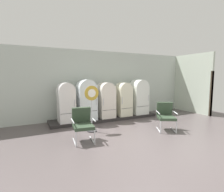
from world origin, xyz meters
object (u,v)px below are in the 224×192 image
object	(u,v)px
refrigerator_2	(106,99)
sign_stand	(92,108)
refrigerator_1	(86,99)
refrigerator_0	(66,101)
armchair_right	(166,115)
refrigerator_3	(124,98)
armchair_left	(83,123)
refrigerator_4	(139,96)

from	to	relation	value
refrigerator_2	sign_stand	distance (m)	1.61
refrigerator_1	refrigerator_0	bearing A→B (deg)	179.66
refrigerator_0	sign_stand	world-z (taller)	refrigerator_0
refrigerator_1	refrigerator_2	world-z (taller)	refrigerator_1
refrigerator_2	armchair_right	size ratio (longest dim) A/B	1.55
refrigerator_3	sign_stand	size ratio (longest dim) A/B	0.95
refrigerator_2	armchair_left	distance (m)	2.50
refrigerator_0	armchair_right	size ratio (longest dim) A/B	1.57
refrigerator_0	refrigerator_2	bearing A→B (deg)	-0.11
refrigerator_1	refrigerator_3	xyz separation A→B (m)	(1.69, -0.03, -0.07)
refrigerator_0	refrigerator_1	distance (m)	0.81
refrigerator_0	sign_stand	size ratio (longest dim) A/B	0.97
refrigerator_0	sign_stand	distance (m)	1.34
refrigerator_1	refrigerator_4	distance (m)	2.54
refrigerator_1	refrigerator_3	bearing A→B (deg)	-1.05
refrigerator_0	sign_stand	bearing A→B (deg)	-63.86
refrigerator_4	armchair_left	distance (m)	3.82
refrigerator_0	armchair_left	xyz separation A→B (m)	(0.06, -1.89, -0.39)
refrigerator_4	armchair_left	size ratio (longest dim) A/B	1.66
refrigerator_0	sign_stand	xyz separation A→B (m)	(0.59, -1.20, -0.13)
refrigerator_4	armchair_left	world-z (taller)	refrigerator_4
refrigerator_1	refrigerator_2	size ratio (longest dim) A/B	1.09
refrigerator_1	armchair_left	size ratio (longest dim) A/B	1.69
armchair_right	refrigerator_3	bearing A→B (deg)	101.70
refrigerator_2	refrigerator_4	distance (m)	1.69
armchair_right	sign_stand	world-z (taller)	sign_stand
refrigerator_1	refrigerator_3	distance (m)	1.70
refrigerator_1	refrigerator_2	distance (m)	0.85
refrigerator_0	refrigerator_4	size ratio (longest dim) A/B	0.95
refrigerator_4	sign_stand	distance (m)	3.01
refrigerator_2	sign_stand	xyz separation A→B (m)	(-1.07, -1.20, -0.11)
refrigerator_1	armchair_right	size ratio (longest dim) A/B	1.69
sign_stand	refrigerator_0	bearing A→B (deg)	116.14
refrigerator_0	refrigerator_4	xyz separation A→B (m)	(3.34, 0.01, 0.04)
refrigerator_4	armchair_left	xyz separation A→B (m)	(-3.28, -1.90, -0.43)
armchair_right	sign_stand	xyz separation A→B (m)	(-2.35, 0.97, 0.26)
armchair_left	sign_stand	world-z (taller)	sign_stand
refrigerator_3	armchair_left	world-z (taller)	refrigerator_3
refrigerator_0	armchair_right	distance (m)	3.67
refrigerator_1	armchair_left	world-z (taller)	refrigerator_1
refrigerator_2	sign_stand	bearing A→B (deg)	-131.65
refrigerator_4	armchair_right	xyz separation A→B (m)	(-0.40, -2.18, -0.43)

